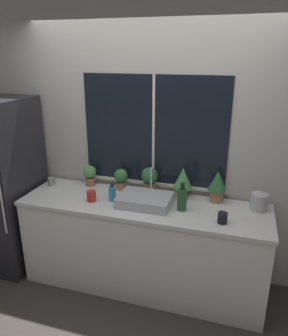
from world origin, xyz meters
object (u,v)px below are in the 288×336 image
Objects in this scene: potted_plant_center at (149,179)px; mug_grey at (51,181)px; soap_bottle at (112,193)px; potted_plant_far_right at (217,184)px; potted_plant_right at (183,180)px; potted_plant_left at (121,178)px; mug_black at (222,218)px; potted_plant_far_left at (90,174)px; bottle_tall at (182,199)px; mug_red at (91,196)px; sink at (145,200)px; kettle at (259,201)px.

potted_plant_center is 3.24× the size of mug_grey.
soap_bottle is (-0.28, -0.28, -0.08)m from potted_plant_center.
potted_plant_right is at bearing 180.00° from potted_plant_far_right.
mug_black is (1.04, -0.41, -0.08)m from potted_plant_left.
potted_plant_right is at bearing 0.00° from potted_plant_center.
potted_plant_far_left is 1.22× the size of soap_bottle.
potted_plant_left is 0.73m from bottle_tall.
potted_plant_right reaches higher than mug_red.
potted_plant_right reaches higher than soap_bottle.
sink reaches higher than mug_black.
potted_plant_left is at bearing 180.00° from potted_plant_center.
potted_plant_right is 0.59m from mug_black.
mug_grey is 0.80× the size of mug_red.
mug_black is 1.21m from mug_red.
potted_plant_far_right is 1.18m from mug_red.
potted_plant_far_right is (0.66, 0.00, 0.02)m from potted_plant_center.
kettle is (1.68, -0.07, -0.04)m from potted_plant_far_left.
potted_plant_far_right is (0.32, 0.00, -0.01)m from potted_plant_right.
potted_plant_center is 1.04m from kettle.
potted_plant_right is 0.29m from bottle_tall.
mug_red is (-0.47, -0.34, -0.10)m from potted_plant_center.
potted_plant_far_left is 1.68m from kettle.
potted_plant_far_right is at bearing 44.79° from bottle_tall.
soap_bottle is at bearing -155.38° from potted_plant_right.
potted_plant_far_right is (1.30, 0.00, 0.05)m from potted_plant_far_left.
potted_plant_left is 0.96m from potted_plant_far_right.
mug_black is (0.09, -0.41, -0.13)m from potted_plant_far_right.
potted_plant_far_right is at bearing 16.71° from soap_bottle.
mug_grey is 0.62m from mug_red.
mug_black is at bearing -9.47° from mug_grey.
potted_plant_right is 2.90× the size of mug_red.
bottle_tall is 0.85m from mug_red.
mug_red is (-0.50, -0.08, 0.01)m from sink.
mug_grey is (-1.04, -0.11, -0.11)m from potted_plant_center.
potted_plant_far_left is 1.06m from bottle_tall.
soap_bottle is at bearing -12.57° from mug_grey.
potted_plant_far_left reaches higher than soap_bottle.
potted_plant_left is 2.13× the size of mug_red.
potted_plant_far_right is (0.96, -0.00, 0.05)m from potted_plant_left.
soap_bottle is 0.20m from mug_red.
potted_plant_far_left is 0.98m from potted_plant_right.
potted_plant_left reaches higher than mug_black.
soap_bottle is 1.75× the size of mug_red.
sink is at bearing 168.29° from mug_black.
potted_plant_center is (0.30, -0.00, 0.03)m from potted_plant_left.
mug_grey is at bearing 173.47° from bottle_tall.
potted_plant_far_left is 0.42m from mug_grey.
potted_plant_right is at bearing 23.10° from mug_red.
potted_plant_far_right is 0.39m from kettle.
bottle_tall is at bearing -6.53° from mug_grey.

